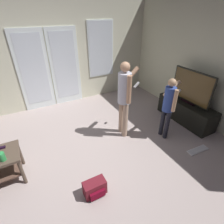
{
  "coord_description": "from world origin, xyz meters",
  "views": [
    {
      "loc": [
        -0.51,
        -2.2,
        2.32
      ],
      "look_at": [
        0.7,
        0.06,
        0.79
      ],
      "focal_mm": 27.73,
      "sensor_mm": 36.0,
      "label": 1
    }
  ],
  "objects_px": {
    "loose_keyboard": "(198,150)",
    "person_child": "(169,104)",
    "cup_near_edge": "(2,157)",
    "tv_stand": "(186,112)",
    "flat_screen_tv": "(192,87)",
    "person_adult": "(125,94)",
    "backpack": "(95,188)"
  },
  "relations": [
    {
      "from": "cup_near_edge",
      "to": "person_child",
      "type": "bearing_deg",
      "value": -3.76
    },
    {
      "from": "flat_screen_tv",
      "to": "cup_near_edge",
      "type": "distance_m",
      "value": 3.73
    },
    {
      "from": "loose_keyboard",
      "to": "person_child",
      "type": "bearing_deg",
      "value": 112.01
    },
    {
      "from": "person_adult",
      "to": "loose_keyboard",
      "type": "xyz_separation_m",
      "value": [
        0.97,
        -1.14,
        -0.92
      ]
    },
    {
      "from": "backpack",
      "to": "loose_keyboard",
      "type": "bearing_deg",
      "value": -2.86
    },
    {
      "from": "person_adult",
      "to": "cup_near_edge",
      "type": "relative_size",
      "value": 12.11
    },
    {
      "from": "tv_stand",
      "to": "cup_near_edge",
      "type": "distance_m",
      "value": 3.73
    },
    {
      "from": "person_adult",
      "to": "backpack",
      "type": "relative_size",
      "value": 4.8
    },
    {
      "from": "loose_keyboard",
      "to": "cup_near_edge",
      "type": "bearing_deg",
      "value": 164.72
    },
    {
      "from": "person_child",
      "to": "loose_keyboard",
      "type": "height_order",
      "value": "person_child"
    },
    {
      "from": "flat_screen_tv",
      "to": "cup_near_edge",
      "type": "height_order",
      "value": "flat_screen_tv"
    },
    {
      "from": "person_adult",
      "to": "person_child",
      "type": "height_order",
      "value": "person_adult"
    },
    {
      "from": "loose_keyboard",
      "to": "backpack",
      "type": "bearing_deg",
      "value": 177.14
    },
    {
      "from": "person_adult",
      "to": "loose_keyboard",
      "type": "bearing_deg",
      "value": -49.49
    },
    {
      "from": "flat_screen_tv",
      "to": "person_child",
      "type": "height_order",
      "value": "person_child"
    },
    {
      "from": "person_adult",
      "to": "backpack",
      "type": "xyz_separation_m",
      "value": [
        -1.11,
        -1.04,
        -0.81
      ]
    },
    {
      "from": "flat_screen_tv",
      "to": "person_child",
      "type": "bearing_deg",
      "value": -165.91
    },
    {
      "from": "person_child",
      "to": "loose_keyboard",
      "type": "bearing_deg",
      "value": -67.99
    },
    {
      "from": "flat_screen_tv",
      "to": "person_child",
      "type": "relative_size",
      "value": 0.79
    },
    {
      "from": "person_child",
      "to": "cup_near_edge",
      "type": "distance_m",
      "value": 2.88
    },
    {
      "from": "flat_screen_tv",
      "to": "person_adult",
      "type": "relative_size",
      "value": 0.65
    },
    {
      "from": "cup_near_edge",
      "to": "backpack",
      "type": "bearing_deg",
      "value": -35.63
    },
    {
      "from": "person_adult",
      "to": "cup_near_edge",
      "type": "bearing_deg",
      "value": -172.47
    },
    {
      "from": "tv_stand",
      "to": "person_adult",
      "type": "xyz_separation_m",
      "value": [
        -1.56,
        0.26,
        0.69
      ]
    },
    {
      "from": "loose_keyboard",
      "to": "cup_near_edge",
      "type": "distance_m",
      "value": 3.29
    },
    {
      "from": "person_child",
      "to": "backpack",
      "type": "xyz_separation_m",
      "value": [
        -1.81,
        -0.56,
        -0.65
      ]
    },
    {
      "from": "cup_near_edge",
      "to": "tv_stand",
      "type": "bearing_deg",
      "value": 0.35
    },
    {
      "from": "tv_stand",
      "to": "cup_near_edge",
      "type": "relative_size",
      "value": 10.75
    },
    {
      "from": "loose_keyboard",
      "to": "cup_near_edge",
      "type": "xyz_separation_m",
      "value": [
        -3.13,
        0.86,
        0.56
      ]
    },
    {
      "from": "tv_stand",
      "to": "cup_near_edge",
      "type": "bearing_deg",
      "value": -179.65
    },
    {
      "from": "backpack",
      "to": "loose_keyboard",
      "type": "relative_size",
      "value": 0.72
    },
    {
      "from": "tv_stand",
      "to": "flat_screen_tv",
      "type": "relative_size",
      "value": 1.37
    }
  ]
}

